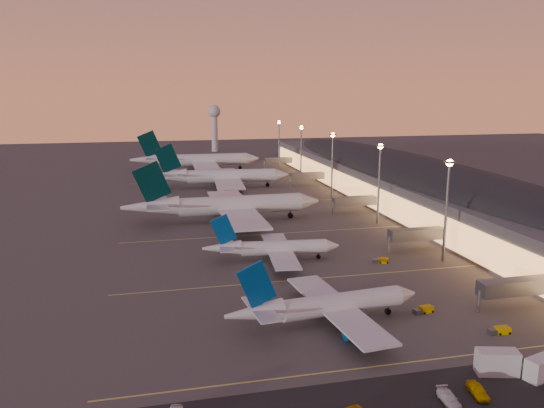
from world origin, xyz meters
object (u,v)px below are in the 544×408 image
(service_van_d, at_px, (478,390))
(airliner_wide_mid, at_px, (219,176))
(airliner_narrow_south, at_px, (326,306))
(baggage_tug_a, at_px, (500,331))
(airliner_narrow_north, at_px, (272,248))
(airliner_wide_far, at_px, (196,160))
(airliner_wide_near, at_px, (224,206))
(service_van_c, at_px, (449,398))
(baggage_tug_c, at_px, (381,261))
(baggage_tug_b, at_px, (424,310))
(catering_truck_b, at_px, (544,368))
(radar_tower, at_px, (214,120))
(catering_truck_a, at_px, (499,363))

(service_van_d, bearing_deg, airliner_wide_mid, 103.52)
(airliner_narrow_south, distance_m, baggage_tug_a, 31.02)
(airliner_narrow_north, distance_m, airliner_wide_far, 159.55)
(airliner_wide_near, distance_m, service_van_c, 111.06)
(baggage_tug_c, bearing_deg, service_van_d, -84.66)
(baggage_tug_b, bearing_deg, catering_truck_b, -87.59)
(airliner_wide_mid, relative_size, airliner_wide_far, 0.91)
(airliner_wide_mid, relative_size, baggage_tug_a, 15.80)
(airliner_wide_mid, distance_m, catering_truck_b, 171.14)
(baggage_tug_a, xyz_separation_m, service_van_c, (-20.50, -17.29, 0.18))
(radar_tower, relative_size, service_van_d, 6.99)
(airliner_wide_near, distance_m, airliner_wide_mid, 62.22)
(service_van_c, bearing_deg, airliner_narrow_north, 104.05)
(service_van_d, bearing_deg, airliner_wide_near, 109.46)
(airliner_narrow_south, bearing_deg, service_van_d, -69.64)
(catering_truck_a, relative_size, catering_truck_b, 1.10)
(baggage_tug_c, xyz_separation_m, catering_truck_a, (-5.10, -53.55, 1.25))
(airliner_narrow_north, distance_m, service_van_c, 67.46)
(service_van_c, bearing_deg, service_van_d, 14.19)
(airliner_wide_mid, xyz_separation_m, service_van_c, (9.55, -171.73, -4.47))
(catering_truck_b, height_order, service_van_d, catering_truck_b)
(airliner_narrow_south, xyz_separation_m, airliner_narrow_north, (-1.25, 38.65, -0.30))
(airliner_wide_far, height_order, service_van_d, airliner_wide_far)
(airliner_narrow_north, relative_size, catering_truck_b, 5.36)
(airliner_wide_mid, distance_m, service_van_c, 172.05)
(baggage_tug_a, xyz_separation_m, catering_truck_b, (-3.19, -14.54, 1.07))
(baggage_tug_c, xyz_separation_m, service_van_c, (-16.72, -58.83, 0.19))
(baggage_tug_b, height_order, catering_truck_b, catering_truck_b)
(airliner_wide_near, distance_m, baggage_tug_c, 60.69)
(catering_truck_b, bearing_deg, service_van_c, 172.86)
(airliner_wide_near, distance_m, baggage_tug_a, 99.53)
(airliner_wide_near, xyz_separation_m, baggage_tug_c, (32.55, -51.00, -4.85))
(baggage_tug_a, bearing_deg, airliner_wide_far, 102.33)
(airliner_wide_near, relative_size, airliner_wide_mid, 1.03)
(airliner_narrow_south, height_order, radar_tower, radar_tower)
(airliner_wide_far, relative_size, radar_tower, 2.11)
(airliner_narrow_south, bearing_deg, service_van_c, -79.10)
(airliner_wide_far, bearing_deg, baggage_tug_a, -78.96)
(service_van_c, bearing_deg, airliner_wide_mid, 98.96)
(airliner_wide_far, bearing_deg, airliner_narrow_north, -86.73)
(airliner_wide_far, bearing_deg, service_van_c, -84.81)
(catering_truck_b, bearing_deg, baggage_tug_c, 74.42)
(airliner_wide_near, bearing_deg, airliner_wide_far, 89.14)
(baggage_tug_b, bearing_deg, baggage_tug_c, 71.36)
(service_van_c, bearing_deg, airliner_narrow_south, 112.52)
(baggage_tug_a, xyz_separation_m, catering_truck_a, (-8.88, -12.01, 1.24))
(baggage_tug_b, height_order, service_van_d, service_van_d)
(airliner_wide_far, height_order, catering_truck_a, airliner_wide_far)
(baggage_tug_a, height_order, service_van_c, service_van_c)
(airliner_narrow_south, bearing_deg, catering_truck_b, -50.34)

